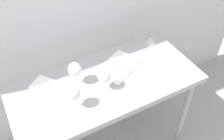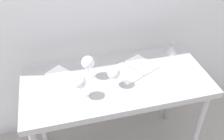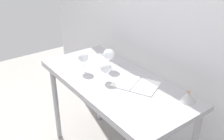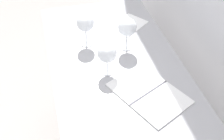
# 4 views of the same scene
# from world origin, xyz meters

# --- Properties ---
(back_wall) EXTENTS (3.80, 0.04, 2.60)m
(back_wall) POSITION_xyz_m (0.00, 0.49, 1.30)
(back_wall) COLOR silver
(back_wall) RESTS_ON ground_plane
(steel_counter) EXTENTS (1.40, 0.65, 0.90)m
(steel_counter) POSITION_xyz_m (0.00, -0.01, 0.79)
(steel_counter) COLOR #9D9DA2
(steel_counter) RESTS_ON ground_plane
(wine_glass_near_center) EXTENTS (0.09, 0.09, 0.16)m
(wine_glass_near_center) POSITION_xyz_m (-0.03, -0.06, 1.01)
(wine_glass_near_center) COLOR white
(wine_glass_near_center) RESTS_ON steel_counter
(wine_glass_far_left) EXTENTS (0.10, 0.10, 0.18)m
(wine_glass_far_left) POSITION_xyz_m (-0.19, 0.08, 1.03)
(wine_glass_far_left) COLOR white
(wine_glass_far_left) RESTS_ON steel_counter
(wine_glass_near_left) EXTENTS (0.09, 0.09, 0.18)m
(wine_glass_near_left) POSITION_xyz_m (-0.28, -0.12, 1.03)
(wine_glass_near_left) COLOR white
(wine_glass_near_left) RESTS_ON steel_counter
(open_notebook) EXTENTS (0.41, 0.36, 0.01)m
(open_notebook) POSITION_xyz_m (0.16, 0.08, 0.90)
(open_notebook) COLOR white
(open_notebook) RESTS_ON steel_counter
(tasting_sheet_upper) EXTENTS (0.25, 0.26, 0.00)m
(tasting_sheet_upper) POSITION_xyz_m (-0.39, 0.15, 0.90)
(tasting_sheet_upper) COLOR white
(tasting_sheet_upper) RESTS_ON steel_counter
(decanter_funnel) EXTENTS (0.11, 0.11, 0.12)m
(decanter_funnel) POSITION_xyz_m (0.55, 0.22, 0.94)
(decanter_funnel) COLOR #B3B3B3
(decanter_funnel) RESTS_ON steel_counter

